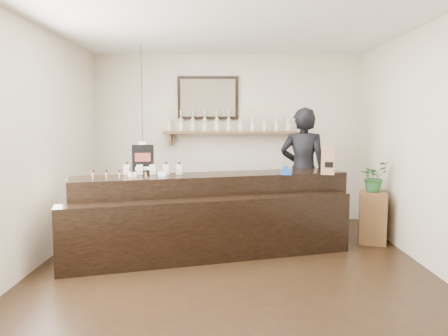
% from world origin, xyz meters
% --- Properties ---
extents(ground, '(5.00, 5.00, 0.00)m').
position_xyz_m(ground, '(0.00, 0.00, 0.00)').
color(ground, black).
rests_on(ground, ground).
extents(room_shell, '(5.00, 5.00, 5.00)m').
position_xyz_m(room_shell, '(0.00, 0.00, 1.70)').
color(room_shell, beige).
rests_on(room_shell, ground).
extents(back_wall_decor, '(2.66, 0.96, 1.69)m').
position_xyz_m(back_wall_decor, '(-0.15, 2.37, 1.76)').
color(back_wall_decor, brown).
rests_on(back_wall_decor, ground).
extents(counter, '(3.61, 1.94, 1.17)m').
position_xyz_m(counter, '(-0.23, 0.57, 0.47)').
color(counter, black).
rests_on(counter, ground).
extents(promo_sign, '(0.27, 0.08, 0.39)m').
position_xyz_m(promo_sign, '(-1.13, 0.64, 1.19)').
color(promo_sign, black).
rests_on(promo_sign, counter).
extents(paper_bag, '(0.19, 0.16, 0.37)m').
position_xyz_m(paper_bag, '(1.26, 0.67, 1.18)').
color(paper_bag, '#9F6F4C').
rests_on(paper_bag, counter).
extents(tape_dispenser, '(0.15, 0.07, 0.12)m').
position_xyz_m(tape_dispenser, '(0.71, 0.62, 1.05)').
color(tape_dispenser, '#1843A9').
rests_on(tape_dispenser, counter).
extents(side_cabinet, '(0.48, 0.57, 0.71)m').
position_xyz_m(side_cabinet, '(2.00, 1.06, 0.36)').
color(side_cabinet, brown).
rests_on(side_cabinet, ground).
extents(potted_plant, '(0.50, 0.49, 0.42)m').
position_xyz_m(potted_plant, '(2.00, 1.06, 0.92)').
color(potted_plant, '#265F2C').
rests_on(potted_plant, side_cabinet).
extents(shopkeeper, '(0.90, 0.73, 2.14)m').
position_xyz_m(shopkeeper, '(1.10, 1.55, 1.07)').
color(shopkeeper, black).
rests_on(shopkeeper, ground).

